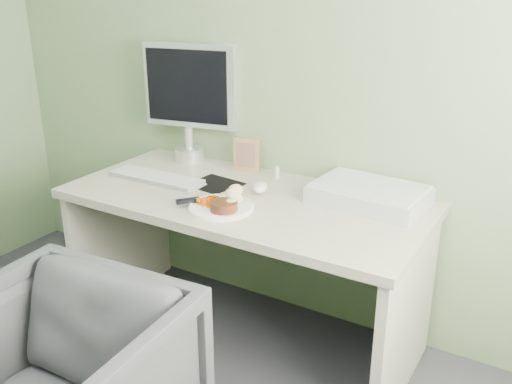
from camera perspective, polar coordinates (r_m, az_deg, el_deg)
The scene contains 14 objects.
wall_back at distance 2.67m, azimuth 3.09°, elevation 14.67°, with size 3.50×3.50×0.00m, color #6F865E.
desk at distance 2.57m, azimuth -1.17°, elevation -4.21°, with size 1.60×0.75×0.73m.
plate at distance 2.37m, azimuth -3.51°, elevation -1.55°, with size 0.27×0.27×0.01m, color white.
steak at distance 2.31m, azimuth -3.24°, elevation -1.42°, with size 0.11×0.11×0.04m, color black.
potato_pile at distance 2.38m, azimuth -2.48°, elevation -0.37°, with size 0.13×0.09×0.07m, color tan.
carrot_heap at distance 2.38m, azimuth -4.70°, elevation -0.72°, with size 0.07×0.06×0.04m, color #F36305.
steak_knife at distance 2.41m, azimuth -5.87°, elevation -0.76°, with size 0.18×0.21×0.02m.
mousepad at distance 2.64m, azimuth -4.11°, elevation 0.77°, with size 0.22×0.20×0.00m, color black.
keyboard at distance 2.72m, azimuth -9.93°, elevation 1.41°, with size 0.47×0.14×0.02m, color white.
computer_mouse at distance 2.55m, azimuth 0.39°, elevation 0.47°, with size 0.07×0.12×0.04m, color white.
photo_frame at distance 2.80m, azimuth -0.92°, elevation 3.72°, with size 0.13×0.02×0.17m, color olive.
eyedrop_bottle at distance 2.71m, azimuth 2.10°, elevation 1.97°, with size 0.02×0.02×0.07m.
scanner at distance 2.46m, azimuth 11.24°, elevation -0.34°, with size 0.47×0.31×0.07m, color silver.
monitor at distance 2.94m, azimuth -6.64°, elevation 9.53°, with size 0.50×0.17×0.59m.
Camera 1 is at (1.24, -0.35, 1.65)m, focal length 40.00 mm.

